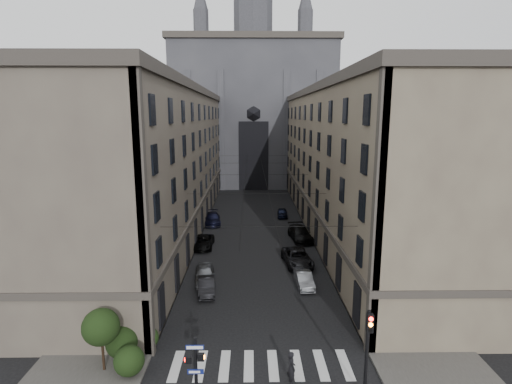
{
  "coord_description": "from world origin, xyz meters",
  "views": [
    {
      "loc": [
        -0.6,
        -17.26,
        15.28
      ],
      "look_at": [
        -0.21,
        11.98,
        9.62
      ],
      "focal_mm": 28.0,
      "sensor_mm": 36.0,
      "label": 1
    }
  ],
  "objects_px": {
    "pedestrian_signal_left": "(196,367)",
    "traffic_light_right": "(368,344)",
    "pedestrian": "(291,368)",
    "car_left_midnear": "(206,286)",
    "car_right_midfar": "(300,233)",
    "car_right_near": "(304,280)",
    "car_right_midnear": "(297,258)",
    "car_right_far": "(282,213)",
    "car_left_far": "(212,219)",
    "car_left_near": "(205,274)",
    "gothic_tower": "(253,104)",
    "car_left_midfar": "(203,242)"
  },
  "relations": [
    {
      "from": "car_right_midnear",
      "to": "pedestrian",
      "type": "distance_m",
      "value": 18.72
    },
    {
      "from": "car_right_far",
      "to": "traffic_light_right",
      "type": "bearing_deg",
      "value": -85.12
    },
    {
      "from": "car_right_near",
      "to": "car_right_far",
      "type": "relative_size",
      "value": 1.05
    },
    {
      "from": "car_right_near",
      "to": "pedestrian",
      "type": "xyz_separation_m",
      "value": [
        -2.49,
        -13.2,
        0.34
      ]
    },
    {
      "from": "traffic_light_right",
      "to": "car_left_near",
      "type": "relative_size",
      "value": 1.15
    },
    {
      "from": "gothic_tower",
      "to": "car_right_near",
      "type": "relative_size",
      "value": 14.71
    },
    {
      "from": "gothic_tower",
      "to": "car_right_near",
      "type": "xyz_separation_m",
      "value": [
        4.2,
        -58.44,
        -17.15
      ]
    },
    {
      "from": "car_left_near",
      "to": "car_left_midnear",
      "type": "bearing_deg",
      "value": -87.37
    },
    {
      "from": "pedestrian_signal_left",
      "to": "car_right_near",
      "type": "distance_m",
      "value": 16.97
    },
    {
      "from": "car_right_midnear",
      "to": "car_right_far",
      "type": "xyz_separation_m",
      "value": [
        0.0,
        19.7,
        -0.14
      ]
    },
    {
      "from": "car_right_midnear",
      "to": "car_right_far",
      "type": "height_order",
      "value": "car_right_midnear"
    },
    {
      "from": "car_left_far",
      "to": "car_right_midfar",
      "type": "height_order",
      "value": "car_right_midfar"
    },
    {
      "from": "pedestrian",
      "to": "car_left_midnear",
      "type": "bearing_deg",
      "value": 10.0
    },
    {
      "from": "car_right_near",
      "to": "pedestrian",
      "type": "relative_size",
      "value": 2.0
    },
    {
      "from": "car_right_midfar",
      "to": "car_right_far",
      "type": "relative_size",
      "value": 1.51
    },
    {
      "from": "car_left_near",
      "to": "car_left_far",
      "type": "distance_m",
      "value": 20.11
    },
    {
      "from": "traffic_light_right",
      "to": "car_right_midfar",
      "type": "relative_size",
      "value": 0.91
    },
    {
      "from": "pedestrian_signal_left",
      "to": "car_left_near",
      "type": "distance_m",
      "value": 16.28
    },
    {
      "from": "car_left_midfar",
      "to": "car_left_near",
      "type": "bearing_deg",
      "value": -81.79
    },
    {
      "from": "car_left_far",
      "to": "pedestrian",
      "type": "xyz_separation_m",
      "value": [
        7.79,
        -34.41,
        0.2
      ]
    },
    {
      "from": "traffic_light_right",
      "to": "car_right_midfar",
      "type": "xyz_separation_m",
      "value": [
        -0.08,
        28.31,
        -2.46
      ]
    },
    {
      "from": "gothic_tower",
      "to": "car_right_far",
      "type": "xyz_separation_m",
      "value": [
        4.2,
        -33.38,
        -17.16
      ]
    },
    {
      "from": "gothic_tower",
      "to": "pedestrian",
      "type": "relative_size",
      "value": 29.38
    },
    {
      "from": "gothic_tower",
      "to": "car_right_near",
      "type": "bearing_deg",
      "value": -85.89
    },
    {
      "from": "car_left_midnear",
      "to": "gothic_tower",
      "type": "bearing_deg",
      "value": 79.22
    },
    {
      "from": "pedestrian",
      "to": "car_right_far",
      "type": "bearing_deg",
      "value": -21.12
    },
    {
      "from": "car_left_midnear",
      "to": "car_right_midnear",
      "type": "height_order",
      "value": "car_right_midnear"
    },
    {
      "from": "pedestrian_signal_left",
      "to": "car_left_midnear",
      "type": "xyz_separation_m",
      "value": [
        -0.97,
        13.77,
        -1.66
      ]
    },
    {
      "from": "gothic_tower",
      "to": "car_left_far",
      "type": "relative_size",
      "value": 10.7
    },
    {
      "from": "car_left_near",
      "to": "car_right_far",
      "type": "relative_size",
      "value": 1.2
    },
    {
      "from": "pedestrian_signal_left",
      "to": "car_right_far",
      "type": "bearing_deg",
      "value": 79.1
    },
    {
      "from": "car_left_near",
      "to": "car_right_near",
      "type": "xyz_separation_m",
      "value": [
        9.07,
        -1.13,
        -0.12
      ]
    },
    {
      "from": "car_right_midfar",
      "to": "car_left_near",
      "type": "bearing_deg",
      "value": -136.65
    },
    {
      "from": "car_right_near",
      "to": "pedestrian",
      "type": "bearing_deg",
      "value": -103.79
    },
    {
      "from": "car_right_midfar",
      "to": "pedestrian",
      "type": "bearing_deg",
      "value": -105.13
    },
    {
      "from": "pedestrian_signal_left",
      "to": "car_left_near",
      "type": "relative_size",
      "value": 0.89
    },
    {
      "from": "car_left_midfar",
      "to": "car_right_near",
      "type": "bearing_deg",
      "value": -45.84
    },
    {
      "from": "car_left_midnear",
      "to": "car_left_midfar",
      "type": "xyz_separation_m",
      "value": [
        -1.72,
        12.12,
        0.03
      ]
    },
    {
      "from": "traffic_light_right",
      "to": "car_left_midnear",
      "type": "xyz_separation_m",
      "value": [
        -10.08,
        13.35,
        -2.63
      ]
    },
    {
      "from": "car_left_far",
      "to": "traffic_light_right",
      "type": "bearing_deg",
      "value": -79.57
    },
    {
      "from": "car_left_midnear",
      "to": "car_right_midfar",
      "type": "xyz_separation_m",
      "value": [
        10.01,
        14.96,
        0.16
      ]
    },
    {
      "from": "car_left_near",
      "to": "car_right_far",
      "type": "height_order",
      "value": "car_left_near"
    },
    {
      "from": "car_right_midnear",
      "to": "car_right_midfar",
      "type": "xyz_separation_m",
      "value": [
        1.32,
        8.35,
        0.05
      ]
    },
    {
      "from": "pedestrian_signal_left",
      "to": "traffic_light_right",
      "type": "xyz_separation_m",
      "value": [
        9.11,
        0.42,
        0.97
      ]
    },
    {
      "from": "gothic_tower",
      "to": "car_right_far",
      "type": "bearing_deg",
      "value": -82.83
    },
    {
      "from": "car_left_midfar",
      "to": "car_right_far",
      "type": "xyz_separation_m",
      "value": [
        10.4,
        14.19,
        -0.05
      ]
    },
    {
      "from": "car_right_midnear",
      "to": "car_right_far",
      "type": "distance_m",
      "value": 19.71
    },
    {
      "from": "gothic_tower",
      "to": "car_right_midfar",
      "type": "height_order",
      "value": "gothic_tower"
    },
    {
      "from": "car_right_far",
      "to": "pedestrian",
      "type": "height_order",
      "value": "pedestrian"
    },
    {
      "from": "car_right_midnear",
      "to": "pedestrian",
      "type": "bearing_deg",
      "value": -104.16
    }
  ]
}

